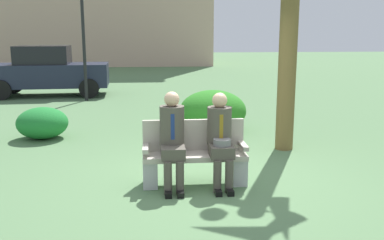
% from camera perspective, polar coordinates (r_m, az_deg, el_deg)
% --- Properties ---
extents(ground_plane, '(80.00, 80.00, 0.00)m').
position_cam_1_polar(ground_plane, '(6.31, 2.64, -8.07)').
color(ground_plane, '#52764C').
extents(park_bench, '(1.45, 0.44, 0.90)m').
position_cam_1_polar(park_bench, '(6.11, 0.31, -4.79)').
color(park_bench, '#B7AD9E').
rests_on(park_bench, ground).
extents(seated_man_left, '(0.34, 0.72, 1.33)m').
position_cam_1_polar(seated_man_left, '(5.88, -2.61, -2.01)').
color(seated_man_left, '#4C473D').
rests_on(seated_man_left, ground).
extents(seated_man_right, '(0.34, 0.72, 1.30)m').
position_cam_1_polar(seated_man_right, '(5.95, 3.78, -2.03)').
color(seated_man_right, '#4C473D').
rests_on(seated_man_right, ground).
extents(shrub_near_bench, '(1.44, 1.32, 0.90)m').
position_cam_1_polar(shrub_near_bench, '(9.29, 2.77, 1.21)').
color(shrub_near_bench, '#2B7D22').
rests_on(shrub_near_bench, ground).
extents(shrub_mid_lawn, '(1.02, 0.94, 0.64)m').
position_cam_1_polar(shrub_mid_lawn, '(9.20, -19.22, -0.37)').
color(shrub_mid_lawn, '#1F782F').
rests_on(shrub_mid_lawn, ground).
extents(parked_car_near, '(3.97, 1.86, 1.68)m').
position_cam_1_polar(parked_car_near, '(15.32, -18.58, 6.17)').
color(parked_car_near, '#1E2338').
rests_on(parked_car_near, ground).
extents(street_lamp, '(0.24, 0.24, 3.88)m').
position_cam_1_polar(street_lamp, '(13.87, -14.26, 12.19)').
color(street_lamp, black).
rests_on(street_lamp, ground).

